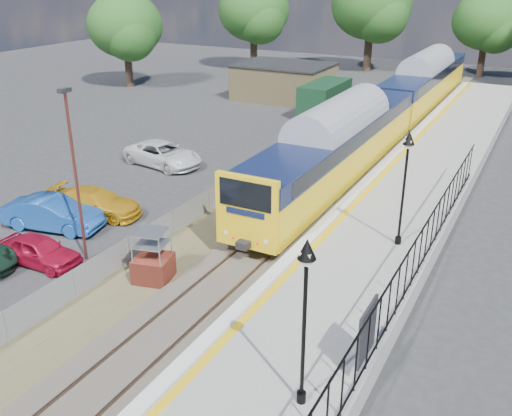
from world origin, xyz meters
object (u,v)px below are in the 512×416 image
Objects in this scene: speed_sign at (223,193)px; car_white at (163,154)px; victorian_lamp_south at (306,286)px; victorian_lamp_north at (407,162)px; train at (391,106)px; brick_plinth at (153,257)px; car_blue at (53,214)px; car_yellow at (95,203)px; car_red at (40,250)px; carpark_lamp at (74,167)px.

car_white is at bearing 135.66° from speed_sign.
victorian_lamp_north is (-0.20, 10.00, 0.00)m from victorian_lamp_south.
brick_plinth is at bearing -96.15° from train.
brick_plinth is at bearing -114.97° from car_blue.
car_white is at bearing -5.84° from car_blue.
speed_sign is at bearing -74.40° from car_blue.
brick_plinth is 0.46× the size of car_yellow.
brick_plinth is 4.95m from car_red.
car_white is (-10.36, -11.92, -1.64)m from train.
car_red is at bearing -136.68° from carpark_lamp.
train is at bearing 75.59° from speed_sign.
train reaches higher than car_red.
speed_sign is (0.00, 5.18, 0.75)m from brick_plinth.
train is at bearing 75.31° from carpark_lamp.
car_white is at bearing 111.09° from carpark_lamp.
victorian_lamp_north is at bearing -3.13° from speed_sign.
car_white is at bearing 135.40° from victorian_lamp_south.
car_white is (-4.30, 11.16, -3.29)m from carpark_lamp.
carpark_lamp is (-11.55, 4.48, -0.31)m from victorian_lamp_south.
car_white is (-1.60, 7.58, 0.04)m from car_yellow.
victorian_lamp_north is at bearing -100.53° from car_white.
victorian_lamp_south is 12.70m from speed_sign.
speed_sign is at bearing 129.99° from victorian_lamp_south.
brick_plinth is (-8.00, 4.36, -3.29)m from victorian_lamp_south.
victorian_lamp_south is at bearing -88.85° from victorian_lamp_north.
train is 8.09× the size of car_white.
train is (-5.50, 27.56, -1.96)m from victorian_lamp_south.
car_blue reaches higher than car_yellow.
car_yellow is at bearing 16.19° from car_red.
car_blue is (-14.89, 6.00, -3.55)m from victorian_lamp_south.
train is (-5.30, 17.56, -1.96)m from victorian_lamp_north.
carpark_lamp reaches higher than train.
victorian_lamp_south is 1.28× the size of car_red.
train reaches higher than car_yellow.
victorian_lamp_south is 22.56m from car_white.
speed_sign is at bearing 90.00° from brick_plinth.
car_blue is at bearing 166.61° from brick_plinth.
victorian_lamp_south is 0.91× the size of car_white.
car_blue is (-6.89, 1.64, -0.26)m from brick_plinth.
victorian_lamp_south reaches higher than car_white.
victorian_lamp_south is 1.01× the size of car_blue.
speed_sign is at bearing -176.61° from victorian_lamp_north.
victorian_lamp_north reaches higher than brick_plinth.
car_yellow is (-2.71, 3.57, -3.33)m from carpark_lamp.
victorian_lamp_south and victorian_lamp_north have the same top height.
carpark_lamp is 1.95× the size of car_red.
car_red is at bearing 165.63° from victorian_lamp_south.
carpark_lamp is 12.40m from car_white.
victorian_lamp_north is at bearing 25.93° from carpark_lamp.
victorian_lamp_north is 15.63m from car_blue.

